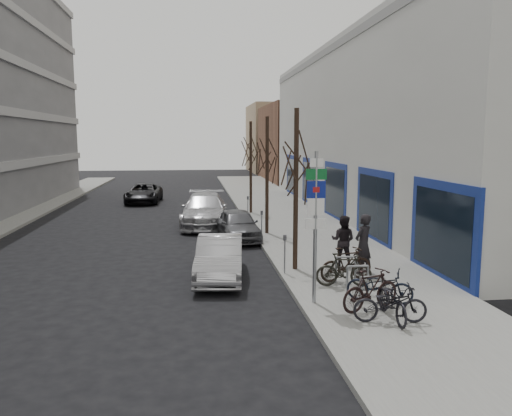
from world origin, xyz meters
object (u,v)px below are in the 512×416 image
object	(u,v)px
tree_near	(296,151)
parked_car_mid	(238,225)
highway_sign_pole	(315,218)
bike_mid_inner	(344,269)
pedestrian_near	(363,244)
pedestrian_far	(343,240)
bike_far_curb	(390,301)
bike_near_left	(393,298)
lane_car	(144,193)
tree_far	(251,146)
meter_back	(248,205)
parked_car_front	(220,258)
bike_near_right	(371,289)
tree_mid	(267,148)
meter_front	(285,250)
parked_car_back	(205,210)
meter_mid	(262,222)
bike_rack	(358,276)
bike_far_inner	(346,264)

from	to	relation	value
tree_near	parked_car_mid	world-z (taller)	tree_near
highway_sign_pole	bike_mid_inner	world-z (taller)	highway_sign_pole
pedestrian_near	pedestrian_far	world-z (taller)	pedestrian_near
bike_far_curb	parked_car_mid	size ratio (longest dim) A/B	0.44
bike_near_left	lane_car	distance (m)	25.94
tree_far	bike_near_left	bearing A→B (deg)	-85.60
meter_back	pedestrian_near	xyz separation A→B (m)	(2.52, -11.35, 0.21)
parked_car_front	parked_car_mid	distance (m)	6.31
meter_back	bike_near_left	size ratio (longest dim) A/B	0.71
bike_near_right	bike_far_curb	world-z (taller)	bike_near_right
tree_mid	meter_front	bearing A→B (deg)	-93.68
parked_car_back	lane_car	bearing A→B (deg)	115.83
tree_far	parked_car_front	distance (m)	14.02
meter_mid	parked_car_front	bearing A→B (deg)	-111.53
bike_near_right	parked_car_front	distance (m)	5.36
bike_rack	bike_near_left	bearing A→B (deg)	-84.92
highway_sign_pole	bike_near_right	bearing A→B (deg)	-30.79
tree_near	pedestrian_far	world-z (taller)	tree_near
bike_near_left	bike_near_right	bearing A→B (deg)	114.46
tree_far	lane_car	world-z (taller)	tree_far
parked_car_back	pedestrian_near	world-z (taller)	pedestrian_near
bike_near_left	lane_car	size ratio (longest dim) A/B	0.37
bike_far_curb	lane_car	size ratio (longest dim) A/B	0.36
tree_near	bike_near_right	xyz separation A→B (m)	(1.08, -4.28, -3.40)
bike_far_inner	pedestrian_near	size ratio (longest dim) A/B	0.92
bike_rack	bike_near_right	xyz separation A→B (m)	(-0.12, -1.38, 0.04)
meter_back	parked_car_front	distance (m)	11.06
lane_car	meter_back	bearing A→B (deg)	-52.18
bike_rack	pedestrian_near	distance (m)	2.28
tree_far	meter_front	distance (m)	13.88
tree_mid	bike_far_inner	bearing A→B (deg)	-81.09
lane_car	pedestrian_near	world-z (taller)	pedestrian_near
bike_mid_inner	lane_car	size ratio (longest dim) A/B	0.35
bike_far_inner	bike_far_curb	bearing A→B (deg)	166.64
parked_car_back	pedestrian_far	world-z (taller)	pedestrian_far
bike_near_right	bike_far_inner	world-z (taller)	bike_near_right
tree_near	parked_car_front	size ratio (longest dim) A/B	1.33
parked_car_mid	bike_far_curb	bearing A→B (deg)	-81.52
bike_near_right	bike_mid_inner	distance (m)	2.11
meter_front	lane_car	size ratio (longest dim) A/B	0.26
tree_mid	bike_mid_inner	bearing A→B (deg)	-83.22
bike_far_inner	lane_car	xyz separation A→B (m)	(-8.13, 21.24, -0.02)
meter_front	bike_near_right	size ratio (longest dim) A/B	0.70
highway_sign_pole	bike_far_curb	size ratio (longest dim) A/B	2.39
tree_near	meter_mid	world-z (taller)	tree_near
tree_near	pedestrian_far	size ratio (longest dim) A/B	3.11
highway_sign_pole	bike_far_inner	bearing A→B (deg)	52.15
bike_mid_inner	bike_far_inner	world-z (taller)	bike_far_inner
tree_near	parked_car_back	bearing A→B (deg)	106.21
bike_rack	tree_near	bearing A→B (deg)	112.48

